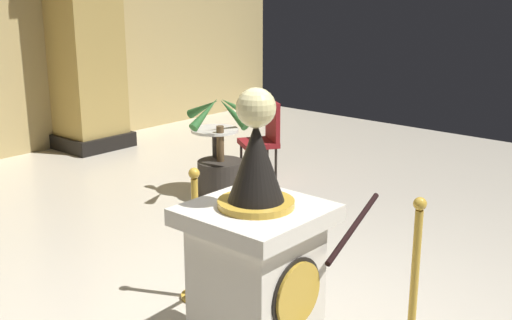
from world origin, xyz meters
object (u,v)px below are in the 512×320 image
Objects in this scene: pedestal_clock at (257,266)px; potted_palm_right at (221,169)px; stanchion_near at (413,304)px; cafe_chair_red at (265,135)px; stanchion_far at (196,254)px; cafe_table at (215,152)px.

pedestal_clock reaches higher than potted_palm_right.
potted_palm_right is at bearing 64.40° from stanchion_near.
potted_palm_right is at bearing 178.68° from cafe_chair_red.
pedestal_clock reaches higher than stanchion_far.
potted_palm_right is at bearing -118.93° from cafe_table.
stanchion_far is at bearing 101.45° from stanchion_near.
cafe_table is 0.75× the size of cafe_chair_red.
pedestal_clock is 3.67m from cafe_chair_red.
pedestal_clock is 1.77× the size of cafe_chair_red.
potted_palm_right reaches higher than cafe_table.
stanchion_far is 2.48m from cafe_table.
stanchion_near reaches higher than cafe_chair_red.
pedestal_clock is 1.00m from stanchion_far.
stanchion_near is 1.05× the size of stanchion_far.
cafe_table is at bearing 48.71° from pedestal_clock.
cafe_table is (0.10, 0.17, 0.13)m from potted_palm_right.
stanchion_near reaches higher than cafe_table.
pedestal_clock is 2.36× the size of cafe_table.
stanchion_far is at bearing -138.70° from cafe_table.
cafe_table is at bearing 64.21° from stanchion_near.
stanchion_near is at bearing -45.20° from pedestal_clock.
cafe_table is at bearing 162.72° from cafe_chair_red.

